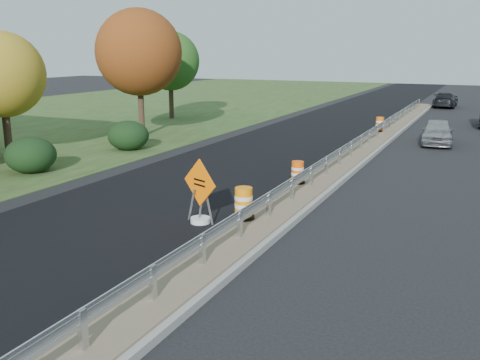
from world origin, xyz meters
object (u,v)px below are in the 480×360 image
at_px(barrel_median_mid, 298,173).
at_px(barrel_median_far, 380,124).
at_px(car_silver, 437,132).
at_px(car_dark_far, 445,100).
at_px(caution_sign, 200,207).
at_px(barrel_median_near, 244,204).

height_order(barrel_median_mid, barrel_median_far, barrel_median_far).
relative_size(barrel_median_far, car_silver, 0.22).
distance_m(car_silver, car_dark_far, 20.94).
xyz_separation_m(barrel_median_mid, car_dark_far, (2.37, 33.36, 0.06)).
relative_size(caution_sign, barrel_median_near, 2.09).
bearing_deg(barrel_median_near, barrel_median_far, 89.38).
xyz_separation_m(barrel_median_near, barrel_median_far, (0.21, 19.11, -0.04)).
relative_size(barrel_median_near, car_dark_far, 0.20).
bearing_deg(car_silver, barrel_median_far, 145.71).
relative_size(barrel_median_mid, car_dark_far, 0.17).
distance_m(barrel_median_mid, car_silver, 12.99).
xyz_separation_m(barrel_median_mid, barrel_median_far, (0.21, 14.39, 0.02)).
distance_m(barrel_median_near, car_silver, 17.56).
xyz_separation_m(barrel_median_far, car_silver, (3.46, -1.93, 0.03)).
bearing_deg(barrel_median_mid, car_silver, 73.60).
bearing_deg(car_dark_far, barrel_median_far, 83.62).
distance_m(caution_sign, car_silver, 18.15).
bearing_deg(caution_sign, car_silver, 95.71).
bearing_deg(caution_sign, barrel_median_far, 107.15).
distance_m(barrel_median_near, barrel_median_mid, 4.72).
bearing_deg(car_silver, car_dark_far, 88.46).
height_order(barrel_median_near, car_silver, car_silver).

